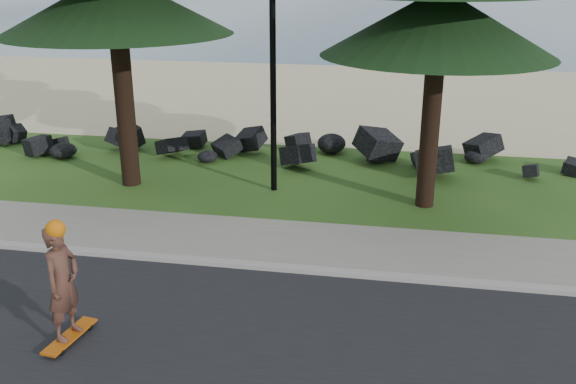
% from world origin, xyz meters
% --- Properties ---
extents(ground, '(160.00, 160.00, 0.00)m').
position_xyz_m(ground, '(0.00, 0.00, 0.00)').
color(ground, '#284A17').
rests_on(ground, ground).
extents(kerb, '(160.00, 0.20, 0.10)m').
position_xyz_m(kerb, '(0.00, -0.90, 0.05)').
color(kerb, '#A69E95').
rests_on(kerb, ground).
extents(sidewalk, '(160.00, 2.00, 0.08)m').
position_xyz_m(sidewalk, '(0.00, 0.20, 0.04)').
color(sidewalk, slate).
rests_on(sidewalk, ground).
extents(beach_sand, '(160.00, 15.00, 0.01)m').
position_xyz_m(beach_sand, '(0.00, 14.50, 0.01)').
color(beach_sand, beige).
rests_on(beach_sand, ground).
extents(ocean, '(160.00, 58.00, 0.01)m').
position_xyz_m(ocean, '(0.00, 51.00, 0.00)').
color(ocean, '#405F7A').
rests_on(ocean, ground).
extents(seawall_boulders, '(60.00, 2.40, 1.10)m').
position_xyz_m(seawall_boulders, '(0.00, 5.60, 0.00)').
color(seawall_boulders, black).
rests_on(seawall_boulders, ground).
extents(lamp_post, '(0.25, 0.14, 8.14)m').
position_xyz_m(lamp_post, '(0.00, 3.20, 4.13)').
color(lamp_post, black).
rests_on(lamp_post, ground).
extents(skateboarder, '(0.48, 1.03, 1.88)m').
position_xyz_m(skateboarder, '(-1.60, -3.63, 0.95)').
color(skateboarder, '#B9520A').
rests_on(skateboarder, ground).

